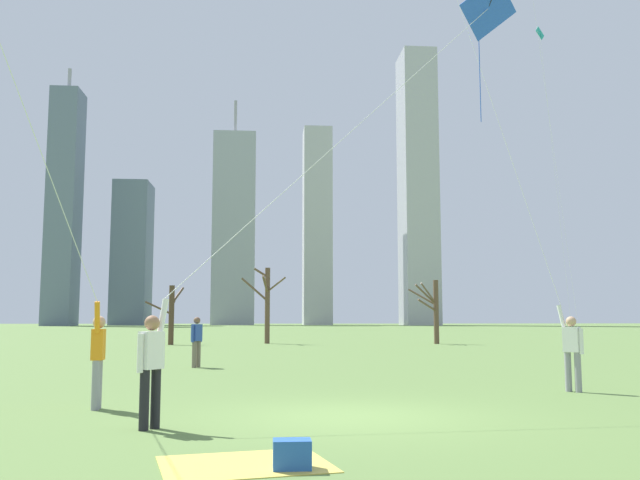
# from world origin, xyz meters

# --- Properties ---
(ground_plane) EXTENTS (400.00, 400.00, 0.00)m
(ground_plane) POSITION_xyz_m (0.00, 0.00, 0.00)
(ground_plane) COLOR #5B7A3D
(kite_flyer_midfield_left_white) EXTENTS (4.51, 13.17, 18.89)m
(kite_flyer_midfield_left_white) POSITION_xyz_m (-5.13, -1.37, 4.56)
(kite_flyer_midfield_left_white) COLOR gray
(kite_flyer_midfield_left_white) RESTS_ON ground
(kite_flyer_midfield_right_blue) EXTENTS (7.87, 5.63, 9.70)m
(kite_flyer_midfield_right_blue) POSITION_xyz_m (-1.25, 0.26, 2.99)
(kite_flyer_midfield_right_blue) COLOR black
(kite_flyer_midfield_right_blue) RESTS_ON ground
(kite_flyer_foreground_left_green) EXTENTS (3.48, 5.52, 18.69)m
(kite_flyer_foreground_left_green) POSITION_xyz_m (4.89, 3.90, 3.03)
(kite_flyer_foreground_left_green) COLOR gray
(kite_flyer_foreground_left_green) RESTS_ON ground
(bystander_watching_nearby) EXTENTS (0.35, 0.44, 1.62)m
(bystander_watching_nearby) POSITION_xyz_m (-3.56, 11.48, 0.90)
(bystander_watching_nearby) COLOR #726656
(bystander_watching_nearby) RESTS_ON ground
(distant_kite_drifting_left_yellow) EXTENTS (3.09, 1.23, 20.07)m
(distant_kite_drifting_left_yellow) POSITION_xyz_m (13.33, 23.83, 18.25)
(distant_kite_drifting_left_yellow) COLOR yellow
(distant_kite_drifting_left_yellow) RESTS_ON ground
(distant_kite_high_overhead_teal) EXTENTS (2.83, 2.84, 18.68)m
(distant_kite_high_overhead_teal) POSITION_xyz_m (14.97, 26.71, 15.95)
(distant_kite_high_overhead_teal) COLOR teal
(distant_kite_high_overhead_teal) RESTS_ON ground
(picnic_spot) EXTENTS (2.06, 1.75, 0.31)m
(picnic_spot) POSITION_xyz_m (-1.32, -3.74, 0.09)
(picnic_spot) COLOR #D8BF4C
(picnic_spot) RESTS_ON ground
(bare_tree_right_of_center) EXTENTS (2.83, 1.30, 4.78)m
(bare_tree_right_of_center) POSITION_xyz_m (-1.21, 32.65, 2.65)
(bare_tree_right_of_center) COLOR brown
(bare_tree_right_of_center) RESTS_ON ground
(bare_tree_rightmost) EXTENTS (1.74, 1.93, 3.97)m
(bare_tree_rightmost) POSITION_xyz_m (9.24, 31.25, 2.15)
(bare_tree_rightmost) COLOR brown
(bare_tree_rightmost) RESTS_ON ground
(bare_tree_center) EXTENTS (2.16, 1.95, 3.56)m
(bare_tree_center) POSITION_xyz_m (-6.95, 31.14, 1.93)
(bare_tree_center) COLOR #4C3828
(bare_tree_center) RESTS_ON ground
(skyline_short_annex) EXTENTS (7.80, 11.13, 65.02)m
(skyline_short_annex) POSITION_xyz_m (34.88, 147.07, 32.51)
(skyline_short_annex) COLOR #B2B2B7
(skyline_short_annex) RESTS_ON ground
(skyline_tall_tower) EXTENTS (6.01, 8.07, 56.87)m
(skyline_tall_tower) POSITION_xyz_m (-44.84, 141.05, 25.87)
(skyline_tall_tower) COLOR slate
(skyline_tall_tower) RESTS_ON ground
(skyline_slender_spire) EXTENTS (7.99, 11.19, 33.43)m
(skyline_slender_spire) POSITION_xyz_m (-32.20, 153.04, 16.71)
(skyline_slender_spire) COLOR slate
(skyline_slender_spire) RESTS_ON ground
(skyline_wide_slab) EXTENTS (10.36, 5.88, 55.92)m
(skyline_wide_slab) POSITION_xyz_m (-8.76, 157.90, 23.79)
(skyline_wide_slab) COLOR #9EA3AD
(skyline_wide_slab) RESTS_ON ground
(skyline_squat_block) EXTENTS (6.96, 8.24, 48.88)m
(skyline_squat_block) POSITION_xyz_m (11.81, 157.96, 24.44)
(skyline_squat_block) COLOR #B2B2B7
(skyline_squat_block) RESTS_ON ground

